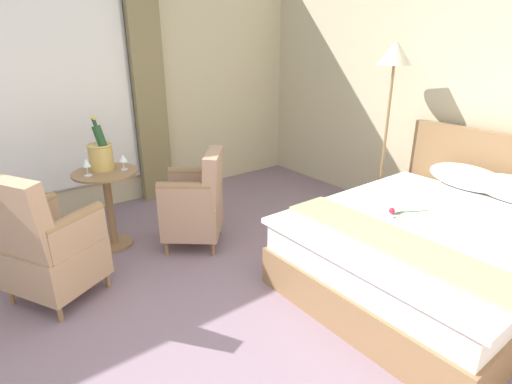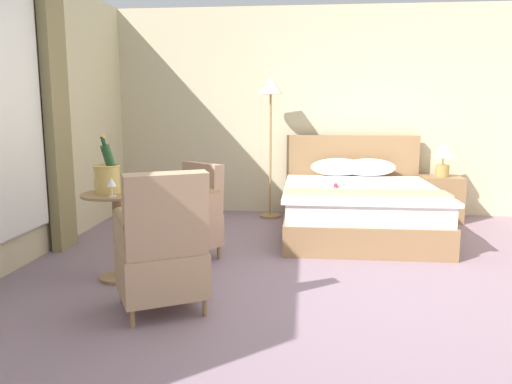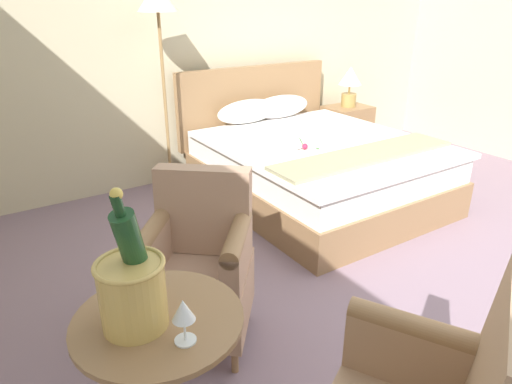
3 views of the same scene
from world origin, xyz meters
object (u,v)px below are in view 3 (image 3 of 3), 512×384
at_px(nightstand, 346,131).
at_px(champagne_bucket, 132,285).
at_px(side_table_round, 165,384).
at_px(armchair_by_window, 199,269).
at_px(bed, 312,164).
at_px(wine_glass_near_bucket, 183,312).
at_px(wine_glass_near_edge, 151,265).
at_px(bedside_lamp, 350,82).
at_px(floor_lamp_brass, 159,21).

relative_size(nightstand, champagne_bucket, 1.19).
height_order(side_table_round, armchair_by_window, armchair_by_window).
relative_size(bed, side_table_round, 2.84).
relative_size(wine_glass_near_bucket, wine_glass_near_edge, 1.07).
bearing_deg(nightstand, bedside_lamp, 180.00).
bearing_deg(side_table_round, wine_glass_near_bucket, -79.18).
bearing_deg(champagne_bucket, bedside_lamp, 37.11).
distance_m(nightstand, bedside_lamp, 0.56).
bearing_deg(side_table_round, wine_glass_near_edge, 73.13).
bearing_deg(floor_lamp_brass, bed, -34.63).
bearing_deg(wine_glass_near_edge, champagne_bucket, -127.50).
bearing_deg(wine_glass_near_edge, armchair_by_window, 50.31).
xyz_separation_m(side_table_round, wine_glass_near_bucket, (0.03, -0.15, 0.40)).
distance_m(floor_lamp_brass, wine_glass_near_edge, 2.71).
xyz_separation_m(bed, champagne_bucket, (-2.24, -1.81, 0.57)).
bearing_deg(wine_glass_near_edge, nightstand, 36.38).
bearing_deg(bedside_lamp, armchair_by_window, -146.20).
relative_size(nightstand, side_table_round, 0.78).
bearing_deg(bed, armchair_by_window, -145.80).
distance_m(nightstand, floor_lamp_brass, 2.51).
distance_m(champagne_bucket, wine_glass_near_bucket, 0.19).
relative_size(floor_lamp_brass, wine_glass_near_edge, 13.01).
bearing_deg(floor_lamp_brass, wine_glass_near_edge, -113.70).
bearing_deg(bedside_lamp, bed, -146.84).
distance_m(nightstand, wine_glass_near_bucket, 4.26).
bearing_deg(nightstand, wine_glass_near_edge, -143.62).
bearing_deg(wine_glass_near_bucket, bedside_lamp, 39.62).
bearing_deg(bedside_lamp, wine_glass_near_edge, -143.62).
height_order(bed, armchair_by_window, bed).
bearing_deg(bedside_lamp, wine_glass_near_bucket, -140.38).
bearing_deg(wine_glass_near_bucket, side_table_round, 100.82).
xyz_separation_m(nightstand, champagne_bucket, (-3.35, -2.53, 0.60)).
xyz_separation_m(bed, nightstand, (1.11, 0.73, -0.03)).
xyz_separation_m(bedside_lamp, champagne_bucket, (-3.35, -2.53, 0.03)).
height_order(champagne_bucket, armchair_by_window, champagne_bucket).
bearing_deg(champagne_bucket, bed, 38.93).
xyz_separation_m(champagne_bucket, wine_glass_near_edge, (0.12, 0.15, -0.05)).
height_order(nightstand, side_table_round, side_table_round).
xyz_separation_m(bedside_lamp, wine_glass_near_bucket, (-3.25, -2.69, -0.01)).
height_order(nightstand, champagne_bucket, champagne_bucket).
bearing_deg(champagne_bucket, side_table_round, -6.78).
distance_m(floor_lamp_brass, armchair_by_window, 2.30).
bearing_deg(champagne_bucket, wine_glass_near_bucket, -58.60).
height_order(nightstand, wine_glass_near_edge, wine_glass_near_edge).
xyz_separation_m(side_table_round, champagne_bucket, (-0.07, 0.01, 0.44)).
relative_size(bedside_lamp, wine_glass_near_edge, 3.11).
bearing_deg(champagne_bucket, armchair_by_window, 50.82).
xyz_separation_m(bed, floor_lamp_brass, (-1.07, 0.74, 1.22)).
distance_m(nightstand, side_table_round, 4.15).
distance_m(champagne_bucket, armchair_by_window, 0.95).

